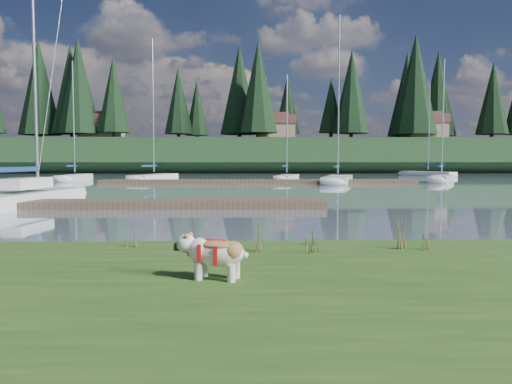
{
  "coord_description": "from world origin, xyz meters",
  "views": [
    {
      "loc": [
        0.74,
        -11.24,
        1.94
      ],
      "look_at": [
        1.01,
        -0.5,
        1.24
      ],
      "focal_mm": 35.0,
      "sensor_mm": 36.0,
      "label": 1
    }
  ],
  "objects": [
    {
      "name": "sailboat_bg_3",
      "position": [
        8.98,
        31.67,
        0.32
      ],
      "size": [
        4.49,
        9.89,
        14.1
      ],
      "rotation": [
        0.0,
        0.0,
        1.29
      ],
      "color": "white",
      "rests_on": "ground"
    },
    {
      "name": "weed_4",
      "position": [
        1.93,
        -2.83,
        0.53
      ],
      "size": [
        0.17,
        0.14,
        0.44
      ],
      "color": "#475B23",
      "rests_on": "bank"
    },
    {
      "name": "ground",
      "position": [
        0.0,
        30.0,
        0.0
      ],
      "size": [
        200.0,
        200.0,
        0.0
      ],
      "primitive_type": "plane",
      "color": "gray",
      "rests_on": "ground"
    },
    {
      "name": "sailboat_main",
      "position": [
        -8.46,
        11.17,
        0.42
      ],
      "size": [
        2.59,
        8.62,
        12.24
      ],
      "rotation": [
        0.0,
        0.0,
        1.46
      ],
      "color": "white",
      "rests_on": "ground"
    },
    {
      "name": "sailboat_bg_4",
      "position": [
        18.55,
        32.92,
        0.33
      ],
      "size": [
        4.75,
        7.1,
        10.84
      ],
      "rotation": [
        0.0,
        0.0,
        1.07
      ],
      "color": "white",
      "rests_on": "ground"
    },
    {
      "name": "conifer_7",
      "position": [
        42.0,
        71.0,
        12.19
      ],
      "size": [
        5.28,
        5.28,
        13.2
      ],
      "color": "#382619",
      "rests_on": "ridge"
    },
    {
      "name": "weed_0",
      "position": [
        0.99,
        -2.68,
        0.58
      ],
      "size": [
        0.17,
        0.14,
        0.55
      ],
      "color": "#475B23",
      "rests_on": "bank"
    },
    {
      "name": "dock_far",
      "position": [
        2.0,
        30.0,
        0.15
      ],
      "size": [
        26.0,
        2.2,
        0.3
      ],
      "primitive_type": "cube",
      "color": "#4C3D2C",
      "rests_on": "ground"
    },
    {
      "name": "ridge",
      "position": [
        0.0,
        73.0,
        2.5
      ],
      "size": [
        200.0,
        20.0,
        5.0
      ],
      "primitive_type": "cube",
      "color": "#193318",
      "rests_on": "ground"
    },
    {
      "name": "weed_1",
      "position": [
        1.95,
        -2.06,
        0.54
      ],
      "size": [
        0.17,
        0.14,
        0.45
      ],
      "color": "#475B23",
      "rests_on": "bank"
    },
    {
      "name": "house_1",
      "position": [
        6.0,
        71.0,
        7.31
      ],
      "size": [
        6.3,
        5.3,
        4.65
      ],
      "color": "gray",
      "rests_on": "ridge"
    },
    {
      "name": "weed_3",
      "position": [
        -1.31,
        -2.2,
        0.58
      ],
      "size": [
        0.17,
        0.14,
        0.55
      ],
      "color": "#475B23",
      "rests_on": "bank"
    },
    {
      "name": "conifer_3",
      "position": [
        -10.0,
        72.0,
        11.74
      ],
      "size": [
        4.84,
        4.84,
        12.25
      ],
      "color": "#382619",
      "rests_on": "ridge"
    },
    {
      "name": "conifer_5",
      "position": [
        15.0,
        70.0,
        10.83
      ],
      "size": [
        3.96,
        3.96,
        10.35
      ],
      "color": "#382619",
      "rests_on": "ridge"
    },
    {
      "name": "sailboat_bg_0",
      "position": [
        -15.13,
        36.65,
        0.32
      ],
      "size": [
        1.76,
        7.78,
        11.24
      ],
      "rotation": [
        0.0,
        0.0,
        1.6
      ],
      "color": "white",
      "rests_on": "ground"
    },
    {
      "name": "bulldog",
      "position": [
        0.36,
        -4.66,
        0.72
      ],
      "size": [
        1.01,
        0.55,
        0.59
      ],
      "rotation": [
        0.0,
        0.0,
        2.89
      ],
      "color": "silver",
      "rests_on": "bank"
    },
    {
      "name": "sailboat_bg_1",
      "position": [
        -7.59,
        37.16,
        0.32
      ],
      "size": [
        3.89,
        9.21,
        13.37
      ],
      "rotation": [
        0.0,
        0.0,
        1.33
      ],
      "color": "white",
      "rests_on": "ground"
    },
    {
      "name": "weed_5",
      "position": [
        3.97,
        -2.59,
        0.57
      ],
      "size": [
        0.17,
        0.14,
        0.52
      ],
      "color": "#475B23",
      "rests_on": "bank"
    },
    {
      "name": "house_0",
      "position": [
        -22.0,
        70.0,
        7.31
      ],
      "size": [
        6.3,
        5.3,
        4.65
      ],
      "color": "gray",
      "rests_on": "ridge"
    },
    {
      "name": "sailboat_bg_2",
      "position": [
        4.85,
        34.81,
        0.33
      ],
      "size": [
        3.0,
        6.47,
        9.75
      ],
      "rotation": [
        0.0,
        0.0,
        1.29
      ],
      "color": "white",
      "rests_on": "ground"
    },
    {
      "name": "conifer_4",
      "position": [
        3.0,
        66.0,
        13.09
      ],
      "size": [
        6.16,
        6.16,
        15.1
      ],
      "color": "#382619",
      "rests_on": "ridge"
    },
    {
      "name": "conifer_2",
      "position": [
        -25.0,
        68.0,
        13.54
      ],
      "size": [
        6.6,
        6.6,
        16.05
      ],
      "color": "#382619",
      "rests_on": "ridge"
    },
    {
      "name": "dock_near",
      "position": [
        -4.0,
        9.0,
        0.15
      ],
      "size": [
        16.0,
        2.0,
        0.3
      ],
      "primitive_type": "cube",
      "color": "#4C3D2C",
      "rests_on": "ground"
    },
    {
      "name": "bank",
      "position": [
        0.0,
        -6.0,
        0.17
      ],
      "size": [
        60.0,
        9.0,
        0.35
      ],
      "primitive_type": "cube",
      "color": "#30521C",
      "rests_on": "ground"
    },
    {
      "name": "mud_lip",
      "position": [
        0.0,
        -1.6,
        0.07
      ],
      "size": [
        60.0,
        0.5,
        0.14
      ],
      "primitive_type": "cube",
      "color": "#33281C",
      "rests_on": "ground"
    },
    {
      "name": "sailboat_bg_5",
      "position": [
        22.38,
        48.2,
        0.32
      ],
      "size": [
        5.4,
        7.44,
        11.17
      ],
      "rotation": [
        0.0,
        0.0,
        2.12
      ],
      "color": "white",
      "rests_on": "ground"
    },
    {
      "name": "conifer_6",
      "position": [
        28.0,
        68.0,
        13.99
      ],
      "size": [
        7.04,
        7.04,
        17.0
      ],
      "color": "#382619",
      "rests_on": "ridge"
    },
    {
      "name": "house_2",
      "position": [
        30.0,
        69.0,
        7.31
      ],
      "size": [
        6.3,
        5.3,
        4.65
      ],
      "color": "gray",
      "rests_on": "ridge"
    },
    {
      "name": "weed_2",
      "position": [
        3.57,
        -2.45,
        0.62
      ],
      "size": [
        0.17,
        0.14,
        0.63
      ],
      "color": "#475B23",
      "rests_on": "bank"
    }
  ]
}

